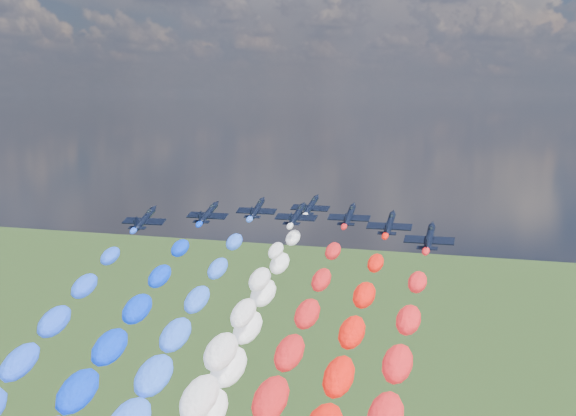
% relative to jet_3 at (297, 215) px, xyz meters
% --- Properties ---
extents(jet_0, '(8.85, 11.66, 5.76)m').
position_rel_jet_3_xyz_m(jet_0, '(-26.19, -13.22, 0.00)').
color(jet_0, black).
extents(jet_1, '(8.22, 11.20, 5.76)m').
position_rel_jet_3_xyz_m(jet_1, '(-17.44, -3.33, 0.00)').
color(jet_1, black).
extents(jet_2, '(8.80, 11.63, 5.76)m').
position_rel_jet_3_xyz_m(jet_2, '(-10.22, 5.27, 0.00)').
color(jet_2, black).
extents(jet_3, '(8.24, 11.22, 5.76)m').
position_rel_jet_3_xyz_m(jet_3, '(0.00, 0.00, 0.00)').
color(jet_3, black).
extents(jet_4, '(8.55, 11.45, 5.76)m').
position_rel_jet_3_xyz_m(jet_4, '(-0.76, 12.68, 0.00)').
color(jet_4, black).
extents(jet_5, '(8.61, 11.49, 5.76)m').
position_rel_jet_3_xyz_m(jet_5, '(9.97, 2.66, 0.00)').
color(jet_5, black).
extents(jet_6, '(8.55, 11.45, 5.76)m').
position_rel_jet_3_xyz_m(jet_6, '(19.21, -4.65, 0.00)').
color(jet_6, black).
extents(jet_7, '(8.47, 11.39, 5.76)m').
position_rel_jet_3_xyz_m(jet_7, '(27.82, -15.67, 0.00)').
color(jet_7, black).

